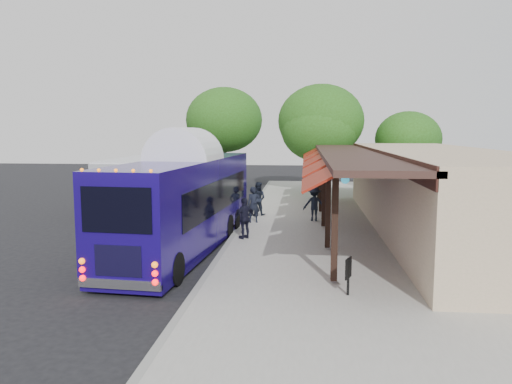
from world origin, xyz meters
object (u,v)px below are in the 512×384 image
at_px(coach_bus, 185,198).
at_px(sign_board, 348,270).
at_px(ped_b, 258,198).
at_px(ped_a, 254,205).
at_px(ped_c, 245,218).
at_px(city_bus, 152,179).
at_px(ped_d, 314,204).

distance_m(coach_bus, sign_board, 7.62).
bearing_deg(ped_b, ped_a, 107.44).
height_order(ped_b, ped_c, ped_b).
relative_size(coach_bus, ped_a, 6.80).
bearing_deg(city_bus, ped_d, -23.67).
bearing_deg(coach_bus, sign_board, -38.03).
bearing_deg(sign_board, ped_b, 128.53).
xyz_separation_m(ped_c, ped_d, (2.80, 4.17, -0.02)).
relative_size(ped_b, sign_board, 1.69).
relative_size(city_bus, ped_c, 6.66).
bearing_deg(ped_a, city_bus, 127.78).
height_order(ped_b, ped_d, ped_b).
height_order(city_bus, ped_b, city_bus).
height_order(coach_bus, ped_b, coach_bus).
distance_m(ped_a, sign_board, 10.57).
xyz_separation_m(city_bus, ped_c, (6.39, -8.41, -0.65)).
distance_m(coach_bus, ped_c, 2.66).
bearing_deg(ped_c, coach_bus, -9.75).
xyz_separation_m(city_bus, ped_d, (9.19, -4.23, -0.67)).
height_order(coach_bus, sign_board, coach_bus).
xyz_separation_m(city_bus, ped_b, (6.39, -2.86, -0.63)).
bearing_deg(city_bus, ped_b, -23.06).
bearing_deg(ped_d, ped_a, 8.32).
bearing_deg(sign_board, city_bus, 145.90).
distance_m(ped_b, sign_board, 12.56).
distance_m(city_bus, sign_board, 17.91).
bearing_deg(coach_bus, ped_d, 53.67).
height_order(coach_bus, city_bus, coach_bus).
bearing_deg(sign_board, ped_c, 140.57).
relative_size(city_bus, sign_board, 11.08).
bearing_deg(coach_bus, ped_a, 71.83).
height_order(ped_d, sign_board, ped_d).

